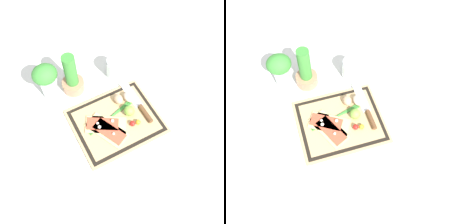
% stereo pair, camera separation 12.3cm
% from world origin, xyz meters
% --- Properties ---
extents(ground_plane, '(6.00, 6.00, 0.00)m').
position_xyz_m(ground_plane, '(0.00, 0.00, 0.00)').
color(ground_plane, silver).
extents(cutting_board, '(0.40, 0.33, 0.02)m').
position_xyz_m(cutting_board, '(0.00, 0.00, 0.01)').
color(cutting_board, tan).
rests_on(cutting_board, ground_plane).
extents(pizza_slice_near, '(0.16, 0.21, 0.02)m').
position_xyz_m(pizza_slice_near, '(-0.06, -0.03, 0.02)').
color(pizza_slice_near, '#DBBC7F').
rests_on(pizza_slice_near, cutting_board).
extents(pizza_slice_far, '(0.21, 0.17, 0.02)m').
position_xyz_m(pizza_slice_far, '(-0.06, 0.00, 0.02)').
color(pizza_slice_far, '#DBBC7F').
rests_on(pizza_slice_far, cutting_board).
extents(knife, '(0.04, 0.27, 0.02)m').
position_xyz_m(knife, '(0.14, 0.00, 0.02)').
color(knife, silver).
rests_on(knife, cutting_board).
extents(egg_brown, '(0.04, 0.05, 0.04)m').
position_xyz_m(egg_brown, '(0.06, 0.09, 0.04)').
color(egg_brown, tan).
rests_on(egg_brown, cutting_board).
extents(egg_pink, '(0.04, 0.05, 0.04)m').
position_xyz_m(egg_pink, '(0.11, 0.08, 0.04)').
color(egg_pink, beige).
rests_on(egg_pink, cutting_board).
extents(lime, '(0.05, 0.05, 0.05)m').
position_xyz_m(lime, '(0.07, 0.01, 0.04)').
color(lime, '#7FB742').
rests_on(lime, cutting_board).
extents(cherry_tomato_red, '(0.03, 0.03, 0.03)m').
position_xyz_m(cherry_tomato_red, '(0.06, -0.05, 0.03)').
color(cherry_tomato_red, red).
rests_on(cherry_tomato_red, cutting_board).
extents(cherry_tomato_yellow, '(0.02, 0.02, 0.02)m').
position_xyz_m(cherry_tomato_yellow, '(0.08, -0.06, 0.03)').
color(cherry_tomato_yellow, gold).
rests_on(cherry_tomato_yellow, cutting_board).
extents(scallion_bunch, '(0.25, 0.09, 0.01)m').
position_xyz_m(scallion_bunch, '(-0.02, 0.03, 0.02)').
color(scallion_bunch, '#388433').
rests_on(scallion_bunch, cutting_board).
extents(herb_pot, '(0.11, 0.11, 0.23)m').
position_xyz_m(herb_pot, '(-0.10, 0.27, 0.08)').
color(herb_pot, '#AD7A5B').
rests_on(herb_pot, ground_plane).
extents(sauce_jar, '(0.09, 0.09, 0.11)m').
position_xyz_m(sauce_jar, '(0.13, 0.25, 0.05)').
color(sauce_jar, silver).
rests_on(sauce_jar, ground_plane).
extents(herb_glass, '(0.12, 0.10, 0.21)m').
position_xyz_m(herb_glass, '(-0.21, 0.29, 0.13)').
color(herb_glass, silver).
rests_on(herb_glass, ground_plane).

